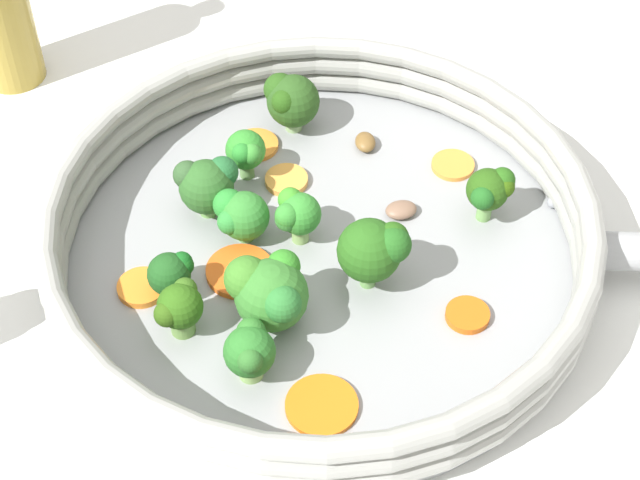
% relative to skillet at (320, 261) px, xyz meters
% --- Properties ---
extents(ground_plane, '(4.00, 4.00, 0.00)m').
position_rel_skillet_xyz_m(ground_plane, '(0.00, 0.00, -0.01)').
color(ground_plane, white).
extents(skillet, '(0.36, 0.36, 0.01)m').
position_rel_skillet_xyz_m(skillet, '(0.00, 0.00, 0.00)').
color(skillet, '#939699').
rests_on(skillet, ground_plane).
extents(skillet_rim_wall, '(0.37, 0.37, 0.05)m').
position_rel_skillet_xyz_m(skillet_rim_wall, '(0.00, 0.00, 0.03)').
color(skillet_rim_wall, '#989993').
rests_on(skillet_rim_wall, skillet).
extents(skillet_rivet_left, '(0.01, 0.01, 0.01)m').
position_rel_skillet_xyz_m(skillet_rivet_left, '(0.09, 0.15, 0.01)').
color(skillet_rivet_left, '#8F999E').
rests_on(skillet_rivet_left, skillet).
extents(skillet_rivet_right, '(0.01, 0.01, 0.01)m').
position_rel_skillet_xyz_m(skillet_rivet_right, '(-0.01, 0.17, 0.01)').
color(skillet_rivet_right, '#90949C').
rests_on(skillet_rivet_right, skillet).
extents(carrot_slice_0, '(0.06, 0.06, 0.00)m').
position_rel_skillet_xyz_m(carrot_slice_0, '(0.01, -0.06, 0.01)').
color(carrot_slice_0, orange).
rests_on(carrot_slice_0, skillet).
extents(carrot_slice_1, '(0.06, 0.06, 0.00)m').
position_rel_skillet_xyz_m(carrot_slice_1, '(0.12, -0.03, 0.01)').
color(carrot_slice_1, orange).
rests_on(carrot_slice_1, skillet).
extents(carrot_slice_2, '(0.04, 0.04, 0.00)m').
position_rel_skillet_xyz_m(carrot_slice_2, '(-0.07, -0.01, 0.01)').
color(carrot_slice_2, '#EC9C41').
rests_on(carrot_slice_2, skillet).
extents(carrot_slice_3, '(0.04, 0.04, 0.00)m').
position_rel_skillet_xyz_m(carrot_slice_3, '(-0.06, 0.12, 0.01)').
color(carrot_slice_3, orange).
rests_on(carrot_slice_3, skillet).
extents(carrot_slice_4, '(0.03, 0.03, 0.01)m').
position_rel_skillet_xyz_m(carrot_slice_4, '(0.07, 0.08, 0.01)').
color(carrot_slice_4, '#DC5D14').
rests_on(carrot_slice_4, skillet).
extents(carrot_slice_5, '(0.04, 0.04, 0.01)m').
position_rel_skillet_xyz_m(carrot_slice_5, '(0.01, -0.12, 0.01)').
color(carrot_slice_5, orange).
rests_on(carrot_slice_5, skillet).
extents(carrot_slice_6, '(0.05, 0.05, 0.00)m').
position_rel_skillet_xyz_m(carrot_slice_6, '(-0.12, -0.02, 0.01)').
color(carrot_slice_6, orange).
rests_on(carrot_slice_6, skillet).
extents(broccoli_floret_0, '(0.04, 0.04, 0.05)m').
position_rel_skillet_xyz_m(broccoli_floret_0, '(-0.13, 0.01, 0.03)').
color(broccoli_floret_0, '#8AAA6E').
rests_on(broccoli_floret_0, skillet).
extents(broccoli_floret_1, '(0.03, 0.03, 0.04)m').
position_rel_skillet_xyz_m(broccoli_floret_1, '(-0.09, -0.04, 0.03)').
color(broccoli_floret_1, '#6A9652').
rests_on(broccoli_floret_1, skillet).
extents(broccoli_floret_2, '(0.03, 0.03, 0.04)m').
position_rel_skillet_xyz_m(broccoli_floret_2, '(0.04, -0.10, 0.03)').
color(broccoli_floret_2, '#6A9546').
rests_on(broccoli_floret_2, skillet).
extents(broccoli_floret_3, '(0.03, 0.03, 0.04)m').
position_rel_skillet_xyz_m(broccoli_floret_3, '(0.01, -0.10, 0.03)').
color(broccoli_floret_3, '#7D9A5D').
rests_on(broccoli_floret_3, skillet).
extents(broccoli_floret_4, '(0.03, 0.03, 0.04)m').
position_rel_skillet_xyz_m(broccoli_floret_4, '(-0.01, 0.12, 0.03)').
color(broccoli_floret_4, '#70A556').
rests_on(broccoli_floret_4, skillet).
extents(broccoli_floret_5, '(0.05, 0.05, 0.05)m').
position_rel_skillet_xyz_m(broccoli_floret_5, '(0.05, -0.04, 0.03)').
color(broccoli_floret_5, '#7EA360').
rests_on(broccoli_floret_5, skillet).
extents(broccoli_floret_6, '(0.04, 0.05, 0.05)m').
position_rel_skillet_xyz_m(broccoli_floret_6, '(0.03, 0.03, 0.04)').
color(broccoli_floret_6, '#6BA154').
rests_on(broccoli_floret_6, skillet).
extents(broccoli_floret_7, '(0.04, 0.05, 0.04)m').
position_rel_skillet_xyz_m(broccoli_floret_7, '(-0.06, -0.07, 0.03)').
color(broccoli_floret_7, '#6EA351').
rests_on(broccoli_floret_7, skillet).
extents(broccoli_floret_8, '(0.04, 0.03, 0.04)m').
position_rel_skillet_xyz_m(broccoli_floret_8, '(0.09, -0.06, 0.03)').
color(broccoli_floret_8, '#87B35E').
rests_on(broccoli_floret_8, skillet).
extents(broccoli_floret_9, '(0.03, 0.03, 0.04)m').
position_rel_skillet_xyz_m(broccoli_floret_9, '(-0.02, -0.01, 0.03)').
color(broccoli_floret_9, '#88AD5F').
rests_on(broccoli_floret_9, skillet).
extents(broccoli_floret_10, '(0.04, 0.04, 0.04)m').
position_rel_skillet_xyz_m(broccoli_floret_10, '(-0.03, -0.05, 0.03)').
color(broccoli_floret_10, '#5D9146').
rests_on(broccoli_floret_10, skillet).
extents(mushroom_piece_0, '(0.02, 0.02, 0.01)m').
position_rel_skillet_xyz_m(mushroom_piece_0, '(-0.03, 0.06, 0.01)').
color(mushroom_piece_0, '#80604B').
rests_on(mushroom_piece_0, skillet).
extents(mushroom_piece_1, '(0.02, 0.02, 0.01)m').
position_rel_skillet_xyz_m(mushroom_piece_1, '(-0.10, 0.06, 0.01)').
color(mushroom_piece_1, brown).
rests_on(mushroom_piece_1, skillet).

